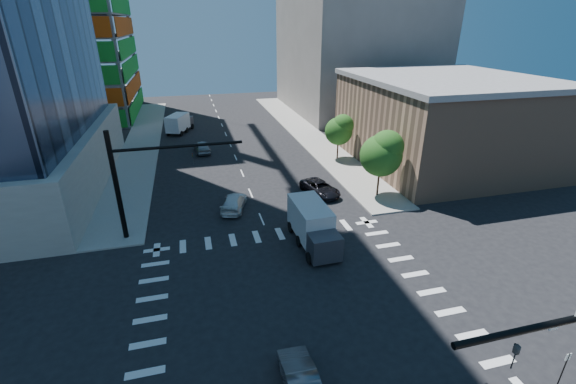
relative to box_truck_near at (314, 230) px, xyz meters
name	(u,v)px	position (x,y,z in m)	size (l,w,h in m)	color
ground	(298,305)	(-3.20, -6.55, -1.42)	(160.00, 160.00, 0.00)	black
road_markings	(298,305)	(-3.20, -6.55, -1.41)	(20.00, 20.00, 0.01)	silver
sidewalk_ne	(304,132)	(9.30, 33.45, -1.34)	(5.00, 60.00, 0.15)	gray
sidewalk_nw	(142,143)	(-15.70, 33.45, -1.34)	(5.00, 60.00, 0.15)	gray
commercial_building	(444,120)	(21.80, 15.45, 3.89)	(20.50, 22.50, 10.60)	#9D765B
bg_building_ne	(355,36)	(23.80, 48.45, 12.58)	(24.00, 30.00, 28.00)	slate
signal_mast_nw	(135,175)	(-13.20, 4.95, 4.07)	(10.20, 0.40, 9.00)	black
tree_south	(383,153)	(9.43, 7.36, 3.27)	(4.16, 4.16, 6.82)	#382316
tree_north	(340,129)	(9.73, 19.36, 2.57)	(3.54, 3.52, 5.78)	#382316
no_parking_sign	(565,366)	(7.50, -15.55, -0.04)	(0.30, 0.06, 2.20)	black
car_nb_far	(320,188)	(3.76, 9.39, -0.72)	(2.33, 5.04, 1.40)	black
car_sb_near	(234,202)	(-5.32, 8.17, -0.72)	(1.95, 4.81, 1.39)	silver
car_sb_mid	(202,147)	(-7.33, 26.81, -0.62)	(1.89, 4.69, 1.60)	gray
car_sb_cross	(301,381)	(-4.80, -12.64, -0.69)	(1.54, 4.42, 1.46)	#57575D
box_truck_near	(314,230)	(0.00, 0.00, 0.00)	(2.76, 6.18, 3.21)	black
box_truck_far	(180,124)	(-10.09, 38.60, -0.10)	(4.49, 6.18, 2.98)	black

